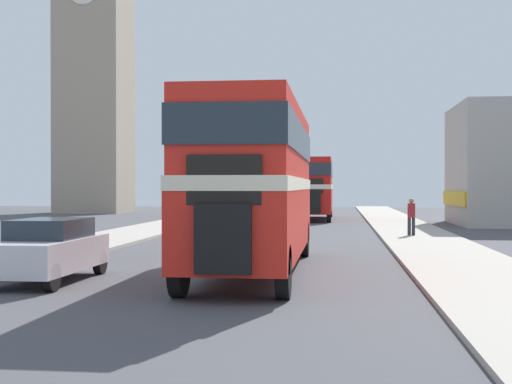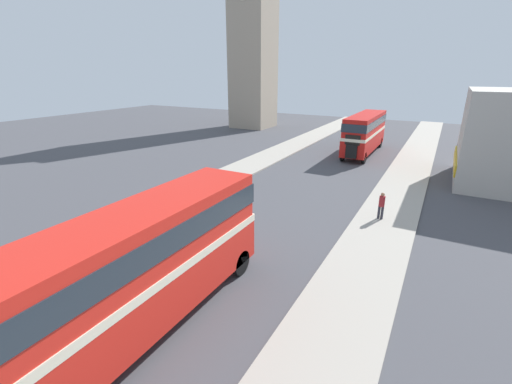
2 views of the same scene
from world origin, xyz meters
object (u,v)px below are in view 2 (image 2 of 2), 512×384
double_decker_bus (140,262)px  church_tower (253,16)px  pedestrian_walking (382,204)px  bus_distant (365,130)px

double_decker_bus → church_tower: size_ratio=0.35×
pedestrian_walking → church_tower: size_ratio=0.05×
double_decker_bus → pedestrian_walking: (5.48, 13.46, -1.56)m
double_decker_bus → pedestrian_walking: 14.62m
bus_distant → pedestrian_walking: bus_distant is taller
bus_distant → pedestrian_walking: bearing=-74.4°
pedestrian_walking → double_decker_bus: bearing=-112.2°
bus_distant → church_tower: church_tower is taller
church_tower → pedestrian_walking: bearing=-48.9°
double_decker_bus → bus_distant: double_decker_bus is taller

